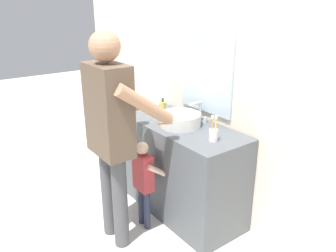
% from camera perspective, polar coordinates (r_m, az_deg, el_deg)
% --- Properties ---
extents(ground_plane, '(14.00, 14.00, 0.00)m').
position_cam_1_polar(ground_plane, '(3.21, -2.23, -15.50)').
color(ground_plane, silver).
extents(back_wall, '(4.40, 0.10, 2.70)m').
position_cam_1_polar(back_wall, '(3.04, 7.23, 10.17)').
color(back_wall, beige).
rests_on(back_wall, ground).
extents(vanity_cabinet, '(1.24, 0.54, 0.86)m').
position_cam_1_polar(vanity_cabinet, '(3.14, 2.21, -7.21)').
color(vanity_cabinet, '#4C5156').
rests_on(vanity_cabinet, ground).
extents(sink_basin, '(0.36, 0.36, 0.11)m').
position_cam_1_polar(sink_basin, '(2.93, 2.04, 1.11)').
color(sink_basin, silver).
rests_on(sink_basin, vanity_cabinet).
extents(faucet, '(0.18, 0.14, 0.18)m').
position_cam_1_polar(faucet, '(3.06, 5.21, 2.34)').
color(faucet, '#B7BABF').
rests_on(faucet, vanity_cabinet).
extents(toothbrush_cup, '(0.07, 0.07, 0.21)m').
position_cam_1_polar(toothbrush_cup, '(2.64, 7.61, -1.39)').
color(toothbrush_cup, silver).
rests_on(toothbrush_cup, vanity_cabinet).
extents(soap_bottle, '(0.06, 0.06, 0.17)m').
position_cam_1_polar(soap_bottle, '(3.20, -0.88, 2.99)').
color(soap_bottle, gold).
rests_on(soap_bottle, vanity_cabinet).
extents(child_toddler, '(0.25, 0.25, 0.80)m').
position_cam_1_polar(child_toddler, '(2.91, -4.03, -8.55)').
color(child_toddler, '#2D334C').
rests_on(child_toddler, ground).
extents(adult_parent, '(0.53, 0.55, 1.70)m').
position_cam_1_polar(adult_parent, '(2.56, -9.45, 0.41)').
color(adult_parent, '#47474C').
rests_on(adult_parent, ground).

